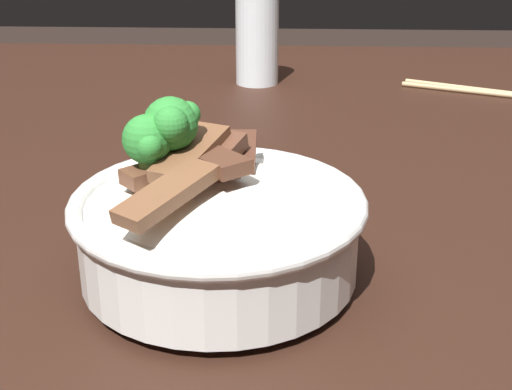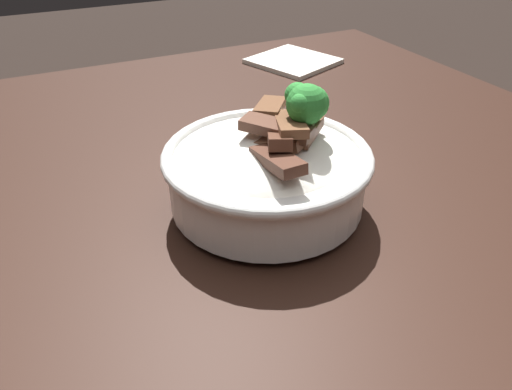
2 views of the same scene
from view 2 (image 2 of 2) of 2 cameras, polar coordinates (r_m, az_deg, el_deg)
name	(u,v)px [view 2 (image 2 of 2)]	position (r m, az deg, el deg)	size (l,w,h in m)	color
dining_table	(328,349)	(0.49, 8.63, -17.82)	(1.36, 1.02, 0.80)	black
rice_bowl	(272,167)	(0.49, 1.96, 3.41)	(0.21, 0.21, 0.14)	white
folded_napkin	(293,61)	(0.94, 4.48, 15.71)	(0.14, 0.13, 0.01)	silver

